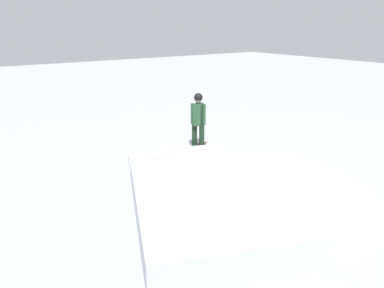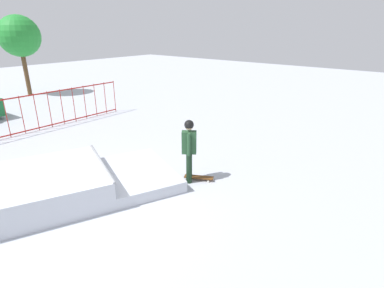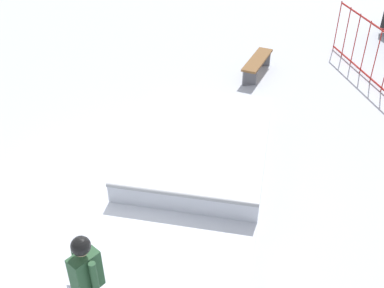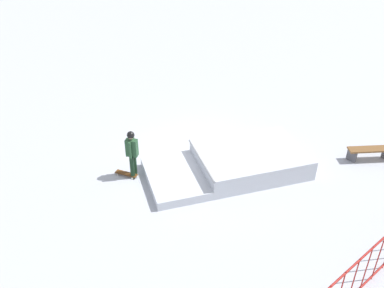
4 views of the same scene
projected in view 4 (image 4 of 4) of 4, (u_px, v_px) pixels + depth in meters
name	position (u px, v px, depth m)	size (l,w,h in m)	color
ground_plane	(202.00, 159.00, 15.05)	(60.00, 60.00, 0.00)	#B2B7C1
skate_ramp	(238.00, 163.00, 14.29)	(5.98, 4.48, 0.74)	silver
skater	(132.00, 151.00, 13.67)	(0.40, 0.44, 1.73)	black
skateboard	(126.00, 174.00, 14.16)	(0.56, 0.80, 0.09)	#593314
perimeter_fence	(384.00, 252.00, 10.20)	(11.61, 0.19, 1.50)	maroon
park_bench	(370.00, 151.00, 14.83)	(1.54, 1.25, 0.48)	brown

